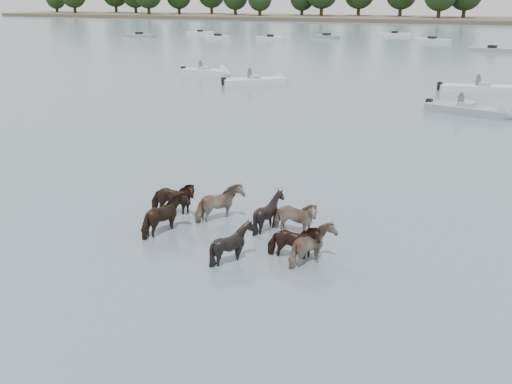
% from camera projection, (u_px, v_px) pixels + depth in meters
% --- Properties ---
extents(ground, '(400.00, 400.00, 0.00)m').
position_uv_depth(ground, '(291.00, 252.00, 15.30)').
color(ground, '#4E6071').
rests_on(ground, ground).
extents(shoreline, '(160.00, 30.00, 1.00)m').
position_uv_depth(shoreline, '(234.00, 16.00, 170.64)').
color(shoreline, '#4C4233').
rests_on(shoreline, ground).
extents(pony_herd, '(6.65, 3.83, 1.37)m').
position_uv_depth(pony_herd, '(238.00, 222.00, 16.15)').
color(pony_herd, black).
rests_on(pony_herd, ground).
extents(motorboat_a, '(5.35, 4.57, 1.92)m').
position_uv_depth(motorboat_a, '(263.00, 81.00, 44.15)').
color(motorboat_a, silver).
rests_on(motorboat_a, ground).
extents(motorboat_b, '(5.45, 3.03, 1.92)m').
position_uv_depth(motorboat_b, '(479.00, 112.00, 32.58)').
color(motorboat_b, gray).
rests_on(motorboat_b, ground).
extents(motorboat_c, '(6.88, 2.87, 1.92)m').
position_uv_depth(motorboat_c, '(495.00, 89.00, 40.36)').
color(motorboat_c, silver).
rests_on(motorboat_c, ground).
extents(motorboat_f, '(5.00, 1.64, 1.92)m').
position_uv_depth(motorboat_f, '(212.00, 73.00, 48.96)').
color(motorboat_f, silver).
rests_on(motorboat_f, ground).
extents(distant_flotilla, '(104.70, 28.04, 0.93)m').
position_uv_depth(distant_flotilla, '(449.00, 42.00, 81.12)').
color(distant_flotilla, gray).
rests_on(distant_flotilla, ground).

